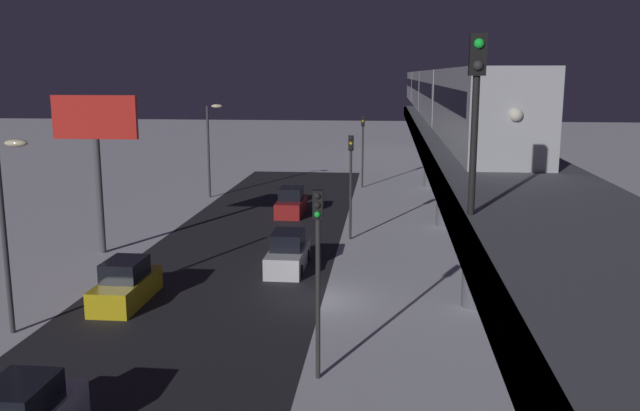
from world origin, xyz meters
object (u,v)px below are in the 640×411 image
subway_train (436,90)px  rail_signal (476,93)px  sedan_red (291,203)px  traffic_light_near (318,257)px  sedan_white (288,254)px  sedan_yellow (126,285)px  traffic_light_far (363,141)px  commercial_billboard (96,133)px  traffic_light_mid (351,172)px

subway_train → rail_signal: bearing=87.2°
sedan_red → traffic_light_near: bearing=-80.0°
rail_signal → sedan_white: rail_signal is taller
sedan_yellow → sedan_red: 20.40m
sedan_yellow → traffic_light_near: bearing=144.0°
subway_train → sedan_white: (9.13, 25.34, -7.88)m
rail_signal → subway_train: bearing=-92.8°
rail_signal → sedan_white: (6.98, -18.52, -8.83)m
sedan_yellow → traffic_light_near: size_ratio=0.71×
subway_train → sedan_white: subway_train is taller
rail_signal → traffic_light_far: 45.23m
traffic_light_far → sedan_red: bearing=69.2°
commercial_billboard → traffic_light_far: bearing=-120.0°
commercial_billboard → traffic_light_mid: bearing=-161.8°
sedan_yellow → traffic_light_mid: size_ratio=0.71×
subway_train → traffic_light_near: bearing=80.7°
sedan_white → traffic_light_near: size_ratio=0.75×
sedan_white → sedan_red: same height
sedan_white → commercial_billboard: (11.01, -2.15, 6.04)m
sedan_white → sedan_red: bearing=97.4°
rail_signal → commercial_billboard: (17.99, -20.66, -2.79)m
traffic_light_far → commercial_billboard: commercial_billboard is taller
sedan_yellow → sedan_red: (-4.60, -19.88, 0.00)m
rail_signal → sedan_yellow: 20.32m
traffic_light_mid → commercial_billboard: commercial_billboard is taller
traffic_light_mid → commercial_billboard: 14.87m
sedan_yellow → commercial_billboard: size_ratio=0.51×
subway_train → traffic_light_mid: 20.15m
subway_train → traffic_light_far: 7.72m
subway_train → rail_signal: (2.15, 43.86, 0.95)m
traffic_light_mid → commercial_billboard: (13.91, 4.56, 2.63)m
rail_signal → traffic_light_mid: (4.08, -25.22, -5.42)m
rail_signal → sedan_yellow: rail_signal is taller
rail_signal → sedan_red: size_ratio=0.86×
subway_train → sedan_red: 17.70m
subway_train → sedan_yellow: 35.87m
subway_train → sedan_yellow: bearing=63.7°
traffic_light_near → rail_signal: bearing=125.5°
sedan_red → traffic_light_mid: size_ratio=0.72×
sedan_white → commercial_billboard: bearing=169.0°
sedan_white → commercial_billboard: 12.74m
traffic_light_near → commercial_billboard: commercial_billboard is taller
sedan_yellow → traffic_light_far: traffic_light_far is taller
sedan_white → sedan_yellow: size_ratio=1.04×
subway_train → commercial_billboard: subway_train is taller
rail_signal → commercial_billboard: size_ratio=0.45×
rail_signal → traffic_light_far: rail_signal is taller
rail_signal → traffic_light_far: size_ratio=0.62×
traffic_light_mid → traffic_light_far: (0.00, -19.50, 0.00)m
sedan_yellow → sedan_red: size_ratio=0.99×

